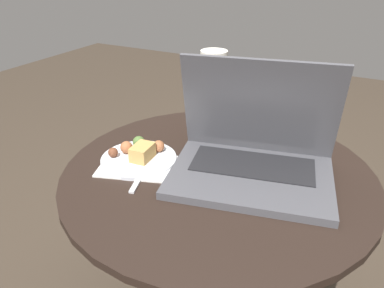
% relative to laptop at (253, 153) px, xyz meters
% --- Properties ---
extents(table, '(0.74, 0.74, 0.58)m').
position_rel_laptop_xyz_m(table, '(-0.08, -0.02, -0.21)').
color(table, '#9E9EA3').
rests_on(table, ground_plane).
extents(napkin, '(0.21, 0.17, 0.00)m').
position_rel_laptop_xyz_m(napkin, '(-0.26, -0.10, -0.05)').
color(napkin, white).
rests_on(napkin, table).
extents(laptop, '(0.41, 0.33, 0.26)m').
position_rel_laptop_xyz_m(laptop, '(0.00, 0.00, 0.00)').
color(laptop, '#47474C').
rests_on(laptop, table).
extents(beer_glass, '(0.07, 0.07, 0.25)m').
position_rel_laptop_xyz_m(beer_glass, '(-0.16, 0.11, 0.07)').
color(beer_glass, gold).
rests_on(beer_glass, table).
extents(snack_plate, '(0.19, 0.19, 0.05)m').
position_rel_laptop_xyz_m(snack_plate, '(-0.27, -0.07, -0.04)').
color(snack_plate, silver).
rests_on(snack_plate, table).
extents(fork, '(0.07, 0.18, 0.00)m').
position_rel_laptop_xyz_m(fork, '(-0.23, -0.10, -0.05)').
color(fork, silver).
rests_on(fork, table).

